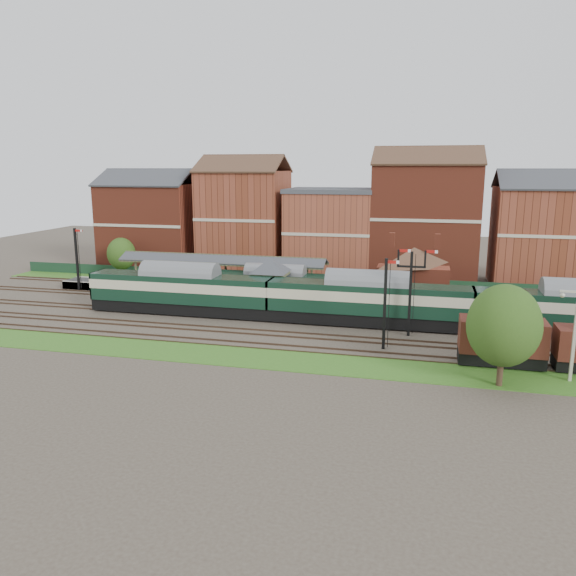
% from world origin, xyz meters
% --- Properties ---
extents(ground, '(160.00, 160.00, 0.00)m').
position_xyz_m(ground, '(0.00, 0.00, 0.00)').
color(ground, '#473D33').
rests_on(ground, ground).
extents(grass_back, '(90.00, 4.50, 0.06)m').
position_xyz_m(grass_back, '(0.00, 16.00, 0.03)').
color(grass_back, '#2D6619').
rests_on(grass_back, ground).
extents(grass_front, '(90.00, 5.00, 0.06)m').
position_xyz_m(grass_front, '(0.00, -12.00, 0.03)').
color(grass_front, '#2D6619').
rests_on(grass_front, ground).
extents(fence, '(90.00, 0.12, 1.50)m').
position_xyz_m(fence, '(0.00, 18.00, 0.75)').
color(fence, '#193823').
rests_on(fence, ground).
extents(platform, '(55.00, 3.40, 1.00)m').
position_xyz_m(platform, '(-5.00, 9.75, 0.50)').
color(platform, '#2D2D2D').
rests_on(platform, ground).
extents(signal_box, '(5.40, 5.40, 6.00)m').
position_xyz_m(signal_box, '(-3.00, 3.25, 3.19)').
color(signal_box, '#637B57').
rests_on(signal_box, ground).
extents(brick_hut, '(3.20, 2.64, 2.94)m').
position_xyz_m(brick_hut, '(5.00, 3.25, 1.20)').
color(brick_hut, brown).
rests_on(brick_hut, ground).
extents(station_building, '(8.10, 8.10, 5.90)m').
position_xyz_m(station_building, '(12.00, 9.75, 3.96)').
color(station_building, brown).
rests_on(station_building, platform).
extents(canopy, '(26.00, 3.89, 4.08)m').
position_xyz_m(canopy, '(-11.00, 9.75, 4.58)').
color(canopy, '#494A2E').
rests_on(canopy, platform).
extents(semaphore_bracket, '(3.60, 0.25, 8.18)m').
position_xyz_m(semaphore_bracket, '(12.04, -2.50, 4.63)').
color(semaphore_bracket, black).
rests_on(semaphore_bracket, ground).
extents(semaphore_platform_end, '(1.23, 0.25, 8.00)m').
position_xyz_m(semaphore_platform_end, '(-29.98, 8.00, 4.16)').
color(semaphore_platform_end, black).
rests_on(semaphore_platform_end, ground).
extents(semaphore_siding, '(1.23, 0.25, 8.00)m').
position_xyz_m(semaphore_siding, '(10.02, -7.00, 4.16)').
color(semaphore_siding, black).
rests_on(semaphore_siding, ground).
extents(yard_lamp, '(2.60, 0.22, 7.00)m').
position_xyz_m(yard_lamp, '(24.00, -11.50, 3.99)').
color(yard_lamp, beige).
rests_on(yard_lamp, ground).
extents(town_backdrop, '(69.00, 10.00, 16.00)m').
position_xyz_m(town_backdrop, '(-0.18, 25.00, 7.00)').
color(town_backdrop, brown).
rests_on(town_backdrop, ground).
extents(dmu_train, '(60.04, 3.15, 4.61)m').
position_xyz_m(dmu_train, '(7.87, 0.00, 2.68)').
color(dmu_train, black).
rests_on(dmu_train, ground).
extents(platform_railcar, '(16.67, 2.63, 3.84)m').
position_xyz_m(platform_railcar, '(-3.34, 6.50, 2.26)').
color(platform_railcar, black).
rests_on(platform_railcar, ground).
extents(goods_van_a, '(6.56, 2.84, 3.98)m').
position_xyz_m(goods_van_a, '(19.41, -9.00, 2.25)').
color(goods_van_a, black).
rests_on(goods_van_a, ground).
extents(tree_far, '(5.16, 5.16, 7.53)m').
position_xyz_m(tree_far, '(18.79, -13.69, 4.55)').
color(tree_far, '#382619').
rests_on(tree_far, ground).
extents(tree_back, '(3.97, 3.97, 5.80)m').
position_xyz_m(tree_back, '(-28.62, 16.52, 3.51)').
color(tree_back, '#382619').
rests_on(tree_back, ground).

